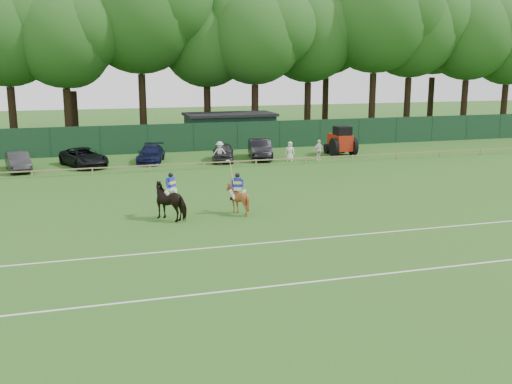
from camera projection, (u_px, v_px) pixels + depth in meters
name	position (u px, v px, depth m)	size (l,w,h in m)	color
ground	(264.00, 236.00, 27.13)	(160.00, 160.00, 0.00)	#1E4C14
horse_dark	(171.00, 201.00, 29.95)	(1.00, 2.19, 1.85)	black
horse_chestnut	(238.00, 199.00, 31.04)	(1.27, 1.43, 1.57)	brown
sedan_grey	(18.00, 162.00, 43.28)	(1.46, 4.19, 1.38)	#28282A
suv_black	(84.00, 157.00, 45.14)	(2.32, 5.03, 1.40)	black
sedan_navy	(151.00, 154.00, 47.06)	(1.84, 4.54, 1.32)	#101333
hatch_grey	(223.00, 152.00, 47.63)	(1.67, 4.16, 1.42)	#302F32
estate_black	(260.00, 149.00, 48.79)	(1.67, 4.79, 1.58)	black
spectator_left	(220.00, 153.00, 46.15)	(1.14, 0.65, 1.76)	beige
spectator_mid	(319.00, 150.00, 47.73)	(1.00, 0.42, 1.70)	white
spectator_right	(290.00, 151.00, 47.59)	(0.76, 0.50, 1.56)	white
rider_dark	(171.00, 185.00, 29.78)	(0.78, 0.75, 1.41)	silver
rider_chestnut	(237.00, 185.00, 30.88)	(0.92, 0.73, 2.05)	silver
pitch_lines	(291.00, 260.00, 23.85)	(60.00, 5.10, 0.01)	silver
pitch_rail	(191.00, 164.00, 43.88)	(62.10, 0.10, 0.50)	#997F5B
perimeter_fence	(172.00, 138.00, 52.14)	(92.08, 0.08, 2.50)	#14351E
utility_shed	(230.00, 129.00, 56.57)	(8.40, 4.40, 3.04)	#14331E
tree_row	(179.00, 140.00, 60.45)	(96.00, 12.00, 21.00)	#26561C
tractor	(341.00, 141.00, 50.65)	(2.05, 2.92, 2.46)	#9E200E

